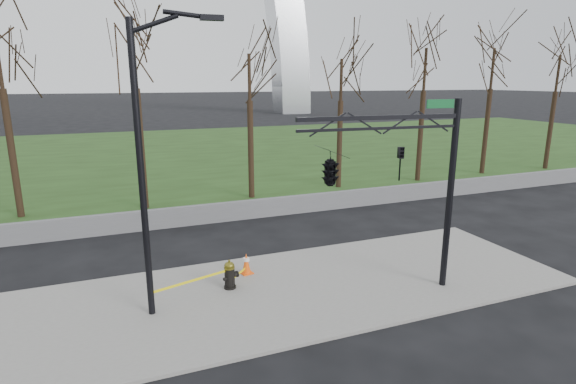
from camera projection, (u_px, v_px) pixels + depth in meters
name	position (u px, v px, depth m)	size (l,w,h in m)	color
ground	(295.00, 290.00, 14.44)	(500.00, 500.00, 0.00)	black
sidewalk	(295.00, 289.00, 14.42)	(18.00, 6.00, 0.10)	gray
grass_strip	(171.00, 153.00, 41.53)	(120.00, 40.00, 0.06)	#233B15
guardrail	(231.00, 211.00, 21.56)	(60.00, 0.30, 0.90)	#59595B
tree_row	(297.00, 111.00, 25.92)	(56.08, 4.00, 9.60)	black
fire_hydrant	(230.00, 275.00, 14.29)	(0.59, 0.40, 0.95)	black
traffic_cone	(246.00, 263.00, 15.38)	(0.44, 0.44, 0.73)	#FF560D
street_light	(149.00, 152.00, 11.79)	(2.39, 0.39, 8.21)	black
traffic_signal_mast	(355.00, 167.00, 12.72)	(5.09, 2.52, 6.00)	black
caution_tape	(208.00, 278.00, 13.90)	(3.26, 1.64, 0.47)	yellow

